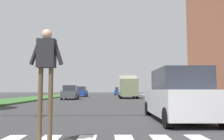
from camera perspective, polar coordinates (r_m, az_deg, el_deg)
The scene contains 9 objects.
ground_plane at distance 27.94m, azimuth -2.72°, elevation -7.28°, with size 140.00×140.00×0.00m, color #38383A.
median_strip at distance 27.65m, azimuth -21.21°, elevation -6.82°, with size 4.33×64.00×0.15m, color #386B2D.
sidewalk_right at distance 27.23m, azimuth 17.32°, elevation -6.97°, with size 3.00×64.00×0.15m, color #9E9991.
pedestrian_performer at distance 5.17m, azimuth -15.93°, elevation 0.68°, with size 0.75×0.26×2.49m.
suv_crossing at distance 9.30m, azimuth 16.05°, elevation -6.20°, with size 1.98×4.61×1.97m.
sedan_midblock at distance 28.75m, azimuth -10.25°, elevation -5.57°, with size 1.93×4.18×1.70m.
sedan_distant at distance 38.87m, azimuth -7.70°, elevation -5.39°, with size 2.00×4.26×1.71m.
sedan_far_horizon at distance 50.68m, azimuth 1.71°, elevation -5.30°, with size 2.07×4.18×1.72m.
truck_box_delivery at distance 32.27m, azimuth 3.85°, elevation -4.04°, with size 2.40×6.20×3.10m.
Camera 1 is at (0.99, 2.10, 1.18)m, focal length 37.09 mm.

